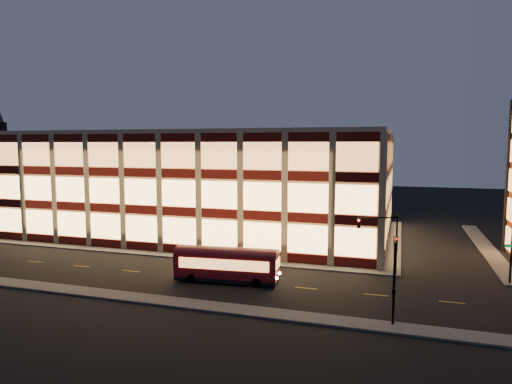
% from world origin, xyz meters
% --- Properties ---
extents(ground, '(200.00, 200.00, 0.00)m').
position_xyz_m(ground, '(0.00, 0.00, 0.00)').
color(ground, black).
rests_on(ground, ground).
extents(sidewalk_office_south, '(54.00, 2.00, 0.15)m').
position_xyz_m(sidewalk_office_south, '(-3.00, 1.00, 0.07)').
color(sidewalk_office_south, '#514F4C').
rests_on(sidewalk_office_south, ground).
extents(sidewalk_office_east, '(2.00, 30.00, 0.15)m').
position_xyz_m(sidewalk_office_east, '(23.00, 17.00, 0.07)').
color(sidewalk_office_east, '#514F4C').
rests_on(sidewalk_office_east, ground).
extents(sidewalk_tower_west, '(2.00, 30.00, 0.15)m').
position_xyz_m(sidewalk_tower_west, '(34.00, 17.00, 0.07)').
color(sidewalk_tower_west, '#514F4C').
rests_on(sidewalk_tower_west, ground).
extents(sidewalk_near, '(100.00, 2.00, 0.15)m').
position_xyz_m(sidewalk_near, '(0.00, -13.00, 0.07)').
color(sidewalk_near, '#514F4C').
rests_on(sidewalk_near, ground).
extents(office_building, '(50.45, 30.45, 14.50)m').
position_xyz_m(office_building, '(-2.91, 16.91, 7.25)').
color(office_building, tan).
rests_on(office_building, ground).
extents(traffic_signal_far, '(3.79, 1.87, 6.00)m').
position_xyz_m(traffic_signal_far, '(22.21, 0.24, 4.11)').
color(traffic_signal_far, black).
rests_on(traffic_signal_far, ground).
extents(traffic_signal_near, '(0.32, 4.45, 6.00)m').
position_xyz_m(traffic_signal_near, '(23.50, -11.03, 4.13)').
color(traffic_signal_near, black).
rests_on(traffic_signal_near, ground).
extents(trolley_bus, '(9.81, 3.32, 3.26)m').
position_xyz_m(trolley_bus, '(8.51, -6.28, 1.81)').
color(trolley_bus, maroon).
rests_on(trolley_bus, ground).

